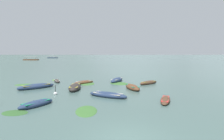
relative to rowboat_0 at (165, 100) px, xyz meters
The scene contains 23 objects.
ground_plane 1492.34m from the rowboat_0, 90.13° to the left, with size 6000.00×6000.00×0.00m, color #425B56.
mountain_0 2653.26m from the rowboat_0, 127.16° to the left, with size 1467.86×1467.86×495.17m, color #4C5B56.
mountain_1 2489.09m from the rowboat_0, 103.16° to the left, with size 1233.35×1233.35×309.01m, color #4C5B56.
mountain_2 2109.46m from the rowboat_0, 86.89° to the left, with size 1551.65×1551.65×509.17m, color slate.
rowboat_0 is the anchor object (origin of this frame).
rowboat_1 10.81m from the rowboat_0, 154.32° to the left, with size 2.02×4.33×0.76m.
rowboat_2 9.43m from the rowboat_0, 93.19° to the left, with size 3.13×3.22×0.56m.
rowboat_3 15.44m from the rowboat_0, 161.70° to the left, with size 4.02×4.29×0.69m.
rowboat_4 5.47m from the rowboat_0, 166.79° to the left, with size 4.31×2.74×0.58m.
rowboat_6 17.40m from the rowboat_0, 144.61° to the left, with size 2.12×2.98×0.42m.
rowboat_7 11.02m from the rowboat_0, 166.99° to the right, with size 2.32×3.28×0.56m.
rowboat_8 12.28m from the rowboat_0, 114.72° to the left, with size 2.24×4.36×0.72m.
rowboat_9 6.16m from the rowboat_0, 117.40° to the left, with size 2.32×3.73×0.68m.
rowboat_12 13.09m from the rowboat_0, 137.62° to the left, with size 2.88×3.04×0.55m.
ferry_0 180.61m from the rowboat_0, 116.69° to the left, with size 10.16×4.51×2.54m.
ferry_2 122.92m from the rowboat_0, 124.72° to the left, with size 9.95×3.57×2.54m.
mooring_buoy 10.99m from the rowboat_0, behind, with size 0.41×0.41×1.12m.
weed_patch_0 12.51m from the rowboat_0, 136.59° to the left, with size 2.62×1.93×0.14m, color #38662D.
weed_patch_1 18.92m from the rowboat_0, 158.24° to the left, with size 2.56×1.49×0.14m, color #38662D.
weed_patch_2 7.22m from the rowboat_0, 152.04° to the right, with size 1.59×2.80×0.14m, color #38662D.
weed_patch_3 19.02m from the rowboat_0, 142.25° to the left, with size 2.01×1.10×0.14m, color #477033.
weed_patch_4 12.16m from the rowboat_0, 159.28° to the right, with size 1.33×1.93×0.14m, color #2D5628.
weed_patch_5 10.46m from the rowboat_0, 116.42° to the left, with size 3.01×2.34×0.14m, color #38662D.
Camera 1 is at (0.07, -8.55, 4.21)m, focal length 29.02 mm.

